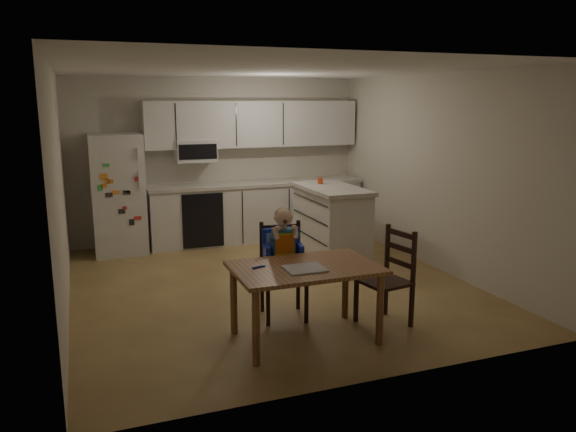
# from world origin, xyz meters

# --- Properties ---
(room) EXTENTS (4.52, 5.01, 2.51)m
(room) POSITION_xyz_m (0.00, 0.48, 1.25)
(room) COLOR olive
(room) RESTS_ON ground
(refrigerator) EXTENTS (0.72, 0.70, 1.70)m
(refrigerator) POSITION_xyz_m (-1.55, 2.15, 0.85)
(refrigerator) COLOR silver
(refrigerator) RESTS_ON ground
(kitchen_run) EXTENTS (3.37, 0.62, 2.15)m
(kitchen_run) POSITION_xyz_m (0.50, 2.24, 0.88)
(kitchen_run) COLOR silver
(kitchen_run) RESTS_ON ground
(kitchen_island) EXTENTS (0.70, 1.34, 0.99)m
(kitchen_island) POSITION_xyz_m (1.20, 0.87, 0.50)
(kitchen_island) COLOR silver
(kitchen_island) RESTS_ON ground
(red_cup) EXTENTS (0.07, 0.07, 0.09)m
(red_cup) POSITION_xyz_m (1.16, 1.18, 1.04)
(red_cup) COLOR #C63E14
(red_cup) RESTS_ON kitchen_island
(dining_table) EXTENTS (1.31, 0.84, 0.70)m
(dining_table) POSITION_xyz_m (-0.20, -1.58, 0.61)
(dining_table) COLOR brown
(dining_table) RESTS_ON ground
(napkin) EXTENTS (0.34, 0.30, 0.01)m
(napkin) POSITION_xyz_m (-0.25, -1.67, 0.71)
(napkin) COLOR #ABABB0
(napkin) RESTS_ON dining_table
(toddler_spoon) EXTENTS (0.12, 0.06, 0.02)m
(toddler_spoon) POSITION_xyz_m (-0.62, -1.49, 0.71)
(toddler_spoon) COLOR #1A30C0
(toddler_spoon) RESTS_ON dining_table
(chair_booster) EXTENTS (0.49, 0.49, 1.13)m
(chair_booster) POSITION_xyz_m (-0.20, -0.96, 0.68)
(chair_booster) COLOR black
(chair_booster) RESTS_ON ground
(chair_side) EXTENTS (0.49, 0.49, 0.95)m
(chair_side) POSITION_xyz_m (0.74, -1.51, 0.54)
(chair_side) COLOR black
(chair_side) RESTS_ON ground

